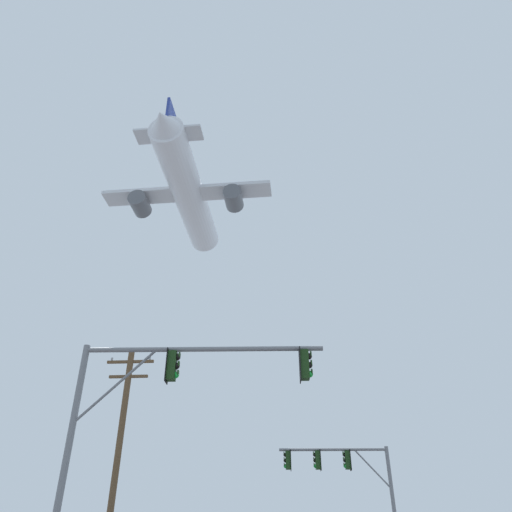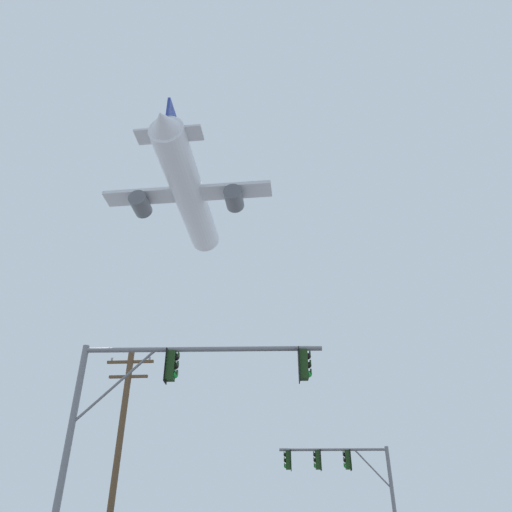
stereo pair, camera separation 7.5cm
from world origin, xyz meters
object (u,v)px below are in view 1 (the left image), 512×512
(utility_pole, at_px, (119,448))
(airplane, at_px, (188,194))
(signal_pole_near, at_px, (163,397))
(signal_pole_far, at_px, (345,473))

(utility_pole, relative_size, airplane, 0.40)
(signal_pole_near, relative_size, airplane, 0.33)
(airplane, bearing_deg, signal_pole_far, -44.97)
(utility_pole, height_order, airplane, airplane)
(signal_pole_near, relative_size, utility_pole, 0.82)
(signal_pole_far, bearing_deg, signal_pole_near, -116.07)
(airplane, bearing_deg, utility_pole, -82.42)
(utility_pole, xyz_separation_m, airplane, (-2.51, 18.86, 28.39))
(utility_pole, distance_m, airplane, 34.17)
(signal_pole_near, distance_m, utility_pole, 8.11)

